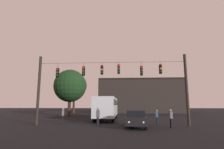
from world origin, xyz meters
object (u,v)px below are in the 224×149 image
pedestrian_near_bus (98,116)px  pedestrian_trailing (171,117)px  pedestrian_crossing_center (63,114)px  city_bus (107,106)px  car_near_right (136,119)px  tree_behind_building (74,85)px  tree_left_silhouette (70,86)px  pedestrian_crossing_left (157,116)px  pedestrian_crossing_right (98,116)px

pedestrian_near_bus → pedestrian_trailing: (6.95, -2.09, 0.01)m
pedestrian_crossing_center → pedestrian_trailing: bearing=-15.3°
city_bus → car_near_right: city_bus is taller
pedestrian_crossing_center → tree_behind_building: 26.33m
tree_behind_building → car_near_right: bearing=-64.3°
pedestrian_crossing_center → pedestrian_near_bus: (4.00, -0.90, -0.07)m
pedestrian_near_bus → tree_behind_building: bearing=110.4°
city_bus → tree_left_silhouette: tree_left_silhouette is taller
city_bus → car_near_right: bearing=-68.6°
city_bus → pedestrian_near_bus: (-0.38, -6.74, -0.95)m
pedestrian_crossing_left → pedestrian_near_bus: 6.18m
city_bus → tree_behind_building: bearing=117.6°
car_near_right → pedestrian_near_bus: pedestrian_near_bus is taller
tree_behind_building → pedestrian_crossing_right: bearing=-70.3°
pedestrian_crossing_center → city_bus: bearing=53.2°
pedestrian_crossing_center → tree_left_silhouette: bearing=103.5°
pedestrian_crossing_right → tree_left_silhouette: (-7.24, 14.94, 4.44)m
car_near_right → pedestrian_crossing_left: 3.37m
city_bus → pedestrian_near_bus: bearing=-93.2°
pedestrian_trailing → pedestrian_crossing_right: bearing=176.7°
pedestrian_crossing_left → pedestrian_crossing_center: bearing=177.1°
car_near_right → pedestrian_crossing_right: bearing=175.2°
pedestrian_trailing → tree_behind_building: 33.11m
pedestrian_crossing_center → pedestrian_crossing_right: pedestrian_crossing_right is taller
pedestrian_crossing_right → car_near_right: bearing=-4.8°
pedestrian_crossing_left → city_bus: bearing=132.4°
pedestrian_crossing_left → pedestrian_crossing_center: 10.18m
city_bus → pedestrian_crossing_left: 8.65m
tree_behind_building → pedestrian_crossing_left: bearing=-58.2°
pedestrian_crossing_left → tree_left_silhouette: tree_left_silhouette is taller
pedestrian_crossing_left → pedestrian_trailing: pedestrian_trailing is taller
pedestrian_crossing_center → pedestrian_crossing_right: (4.27, -2.60, 0.01)m
pedestrian_crossing_left → tree_behind_building: tree_behind_building is taller
pedestrian_near_bus → tree_behind_building: size_ratio=0.16×
pedestrian_crossing_left → tree_left_silhouette: (-13.14, 12.84, 4.58)m
car_near_right → pedestrian_crossing_center: size_ratio=2.54×
car_near_right → tree_behind_building: bearing=115.7°
car_near_right → tree_behind_building: tree_behind_building is taller
pedestrian_crossing_center → car_near_right: bearing=-20.4°
pedestrian_crossing_center → pedestrian_near_bus: bearing=-12.7°
pedestrian_near_bus → tree_behind_building: tree_behind_building is taller
pedestrian_crossing_right → pedestrian_crossing_left: bearing=19.6°
pedestrian_crossing_left → pedestrian_crossing_center: pedestrian_crossing_center is taller
city_bus → pedestrian_trailing: bearing=-53.3°
tree_behind_building → city_bus: bearing=-62.4°
pedestrian_trailing → tree_left_silhouette: tree_left_silhouette is taller
car_near_right → tree_left_silhouette: (-10.77, 15.23, 4.65)m
car_near_right → pedestrian_crossing_right: pedestrian_crossing_right is taller
pedestrian_crossing_right → tree_left_silhouette: tree_left_silhouette is taller
city_bus → pedestrian_crossing_left: size_ratio=7.13×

